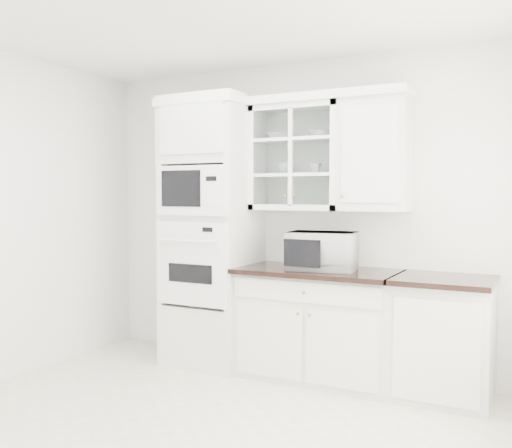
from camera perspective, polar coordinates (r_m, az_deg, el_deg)
The scene contains 13 objects.
ground at distance 3.87m, azimuth -6.36°, elevation -20.31°, with size 4.00×3.50×0.01m, color beige.
room_shell at distance 3.93m, azimuth -2.96°, elevation 6.55°, with size 4.00×3.50×2.70m.
oven_column at distance 5.16m, azimuth -4.47°, elevation -0.75°, with size 0.76×0.68×2.40m.
base_cabinet_run at distance 4.83m, azimuth 6.30°, elevation -9.86°, with size 1.32×0.67×0.92m.
extra_base_cabinet at distance 4.57m, azimuth 18.24°, elevation -10.73°, with size 0.72×0.67×0.92m.
upper_cabinet_glass at distance 4.94m, azimuth 4.26°, elevation 6.63°, with size 0.80×0.33×0.90m.
upper_cabinet_solid at distance 4.72m, azimuth 11.85°, elevation 6.75°, with size 0.55×0.33×0.90m, color silver.
crown_molding at distance 5.02m, azimuth 3.04°, elevation 12.15°, with size 2.14×0.38×0.07m, color white.
countertop_microwave at distance 4.68m, azimuth 6.67°, elevation -2.68°, with size 0.53×0.44×0.31m, color white.
bowl_a at distance 5.04m, azimuth 2.40°, elevation 8.72°, with size 0.24×0.24×0.06m, color white.
bowl_b at distance 4.89m, azimuth 6.37°, elevation 8.89°, with size 0.19×0.19×0.06m, color white.
cup_a at distance 5.01m, azimuth 2.97°, elevation 5.54°, with size 0.12×0.12×0.10m, color white.
cup_b at distance 4.86m, azimuth 6.00°, elevation 5.55°, with size 0.10×0.10×0.09m, color white.
Camera 1 is at (2.01, -2.94, 1.53)m, focal length 40.00 mm.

